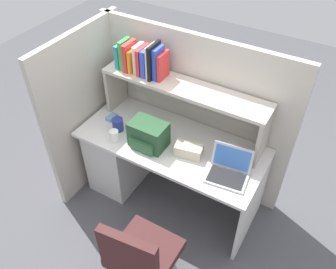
{
  "coord_description": "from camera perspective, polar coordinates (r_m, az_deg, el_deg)",
  "views": [
    {
      "loc": [
        1.09,
        -1.91,
        2.76
      ],
      "look_at": [
        0.0,
        -0.05,
        0.85
      ],
      "focal_mm": 37.9,
      "sensor_mm": 36.0,
      "label": 1
    }
  ],
  "objects": [
    {
      "name": "laptop",
      "position": [
        2.73,
        9.72,
        -5.69
      ],
      "size": [
        0.34,
        0.3,
        0.22
      ],
      "color": "#B7BABF",
      "rests_on": "desk"
    },
    {
      "name": "ground_plane",
      "position": [
        3.53,
        0.42,
        -9.9
      ],
      "size": [
        8.0,
        8.0,
        0.0
      ],
      "primitive_type": "plane",
      "color": "#4C4C51"
    },
    {
      "name": "cubicle_partition_left",
      "position": [
        3.34,
        -12.71,
        3.94
      ],
      "size": [
        0.05,
        1.06,
        1.55
      ],
      "primitive_type": "cube",
      "color": "#BCB5A8",
      "rests_on": "ground_plane"
    },
    {
      "name": "computer_mouse",
      "position": [
        3.26,
        -9.06,
        2.75
      ],
      "size": [
        0.07,
        0.11,
        0.03
      ],
      "primitive_type": "cube",
      "rotation": [
        0.0,
        0.0,
        -0.08
      ],
      "color": "#7299C6",
      "rests_on": "desk"
    },
    {
      "name": "snack_canister",
      "position": [
        3.1,
        -8.07,
        1.6
      ],
      "size": [
        0.1,
        0.1,
        0.12
      ],
      "primitive_type": "cylinder",
      "color": "navy",
      "rests_on": "desk"
    },
    {
      "name": "tissue_box",
      "position": [
        2.85,
        3.36,
        -2.55
      ],
      "size": [
        0.24,
        0.16,
        0.1
      ],
      "primitive_type": "cube",
      "rotation": [
        0.0,
        0.0,
        0.19
      ],
      "color": "#BFB299",
      "rests_on": "desk"
    },
    {
      "name": "cubicle_partition_rear",
      "position": [
        3.22,
        3.88,
        3.39
      ],
      "size": [
        1.84,
        0.05,
        1.55
      ],
      "primitive_type": "cube",
      "color": "#BCB5A8",
      "rests_on": "ground_plane"
    },
    {
      "name": "desk",
      "position": [
        3.37,
        -5.29,
        -2.95
      ],
      "size": [
        1.6,
        0.7,
        0.73
      ],
      "color": "silver",
      "rests_on": "ground_plane"
    },
    {
      "name": "paper_cup",
      "position": [
        3.0,
        -8.64,
        -0.23
      ],
      "size": [
        0.08,
        0.08,
        0.11
      ],
      "primitive_type": "cylinder",
      "color": "white",
      "rests_on": "desk"
    },
    {
      "name": "backpack",
      "position": [
        2.9,
        -3.21,
        -0.07
      ],
      "size": [
        0.3,
        0.22,
        0.22
      ],
      "color": "#264C2D",
      "rests_on": "desk"
    },
    {
      "name": "office_chair",
      "position": [
        2.7,
        -4.27,
        -19.96
      ],
      "size": [
        0.52,
        0.52,
        0.93
      ],
      "rotation": [
        0.0,
        0.0,
        3.26
      ],
      "color": "black",
      "rests_on": "ground_plane"
    },
    {
      "name": "reference_books_on_shelf",
      "position": [
        2.96,
        -4.23,
        11.96
      ],
      "size": [
        0.44,
        0.19,
        0.3
      ],
      "color": "teal",
      "rests_on": "overhead_hutch"
    },
    {
      "name": "overhead_hutch",
      "position": [
        2.91,
        2.51,
        6.26
      ],
      "size": [
        1.44,
        0.28,
        0.45
      ],
      "color": "#B3A99C",
      "rests_on": "desk"
    }
  ]
}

